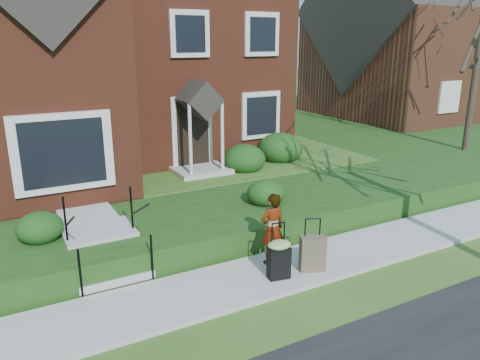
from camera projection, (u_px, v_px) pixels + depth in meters
ground at (259, 279)px, 9.05m from camera, size 120.00×120.00×0.00m
sidewalk at (259, 277)px, 9.04m from camera, size 60.00×1.60×0.08m
terrace at (208, 141)px, 19.96m from camera, size 44.00×20.00×0.60m
walkway at (75, 195)px, 11.92m from camera, size 1.20×6.00×0.06m
main_house at (107, 14)px, 15.51m from camera, size 10.40×10.20×9.40m
neighbour_house at (416, 23)px, 24.15m from camera, size 9.40×8.00×9.20m
front_steps at (105, 247)px, 9.31m from camera, size 1.40×2.02×1.50m
foundation_shrubs at (165, 167)px, 12.87m from camera, size 10.09×4.56×1.10m
woman at (272, 229)px, 9.32m from camera, size 0.54×0.36×1.48m
suitcase_black at (279, 257)px, 8.80m from camera, size 0.52×0.45×1.11m
suitcase_olive at (312, 253)px, 9.13m from camera, size 0.56×0.44×1.06m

